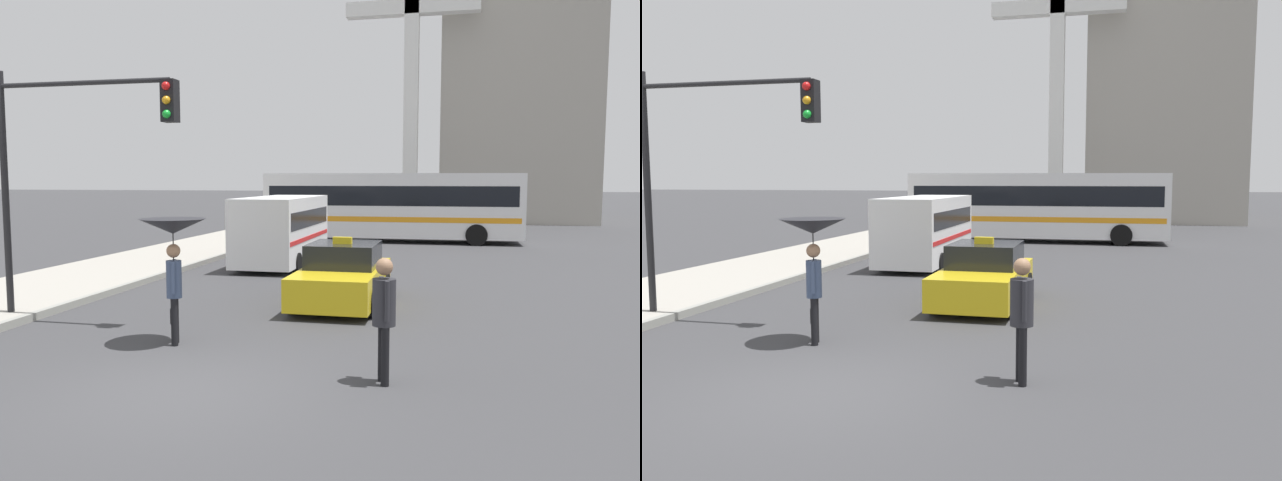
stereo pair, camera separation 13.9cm
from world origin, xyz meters
The scene contains 9 objects.
ground_plane centered at (0.00, 0.00, 0.00)m, with size 300.00×300.00×0.00m, color #38383A.
taxi centered at (1.10, 6.52, 0.66)m, with size 1.91×4.06×1.59m.
ambulance_van centered at (-2.21, 12.80, 1.30)m, with size 2.12×5.61×2.34m.
city_bus centered at (0.58, 21.70, 1.79)m, with size 11.94×2.81×3.21m.
pedestrian_with_umbrella centered at (-1.15, 2.31, 1.88)m, with size 1.17×1.17×2.25m.
pedestrian_man centered at (2.74, 0.97, 1.10)m, with size 0.43×0.48×1.83m.
traffic_light centered at (-3.77, 3.37, 3.61)m, with size 3.95×0.38×5.12m.
building_tower_near centered at (7.36, 39.72, 11.73)m, with size 10.10×10.79×23.45m.
monument_cross centered at (0.50, 33.06, 10.82)m, with size 8.39×0.90×19.07m.
Camera 1 is at (3.79, -7.76, 2.93)m, focal length 35.00 mm.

